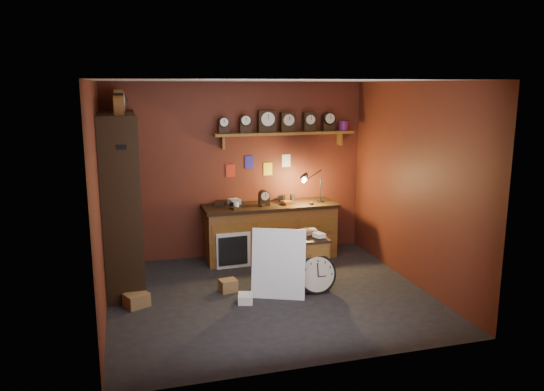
{
  "coord_description": "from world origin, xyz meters",
  "views": [
    {
      "loc": [
        -1.71,
        -6.16,
        2.66
      ],
      "look_at": [
        0.13,
        0.35,
        1.23
      ],
      "focal_mm": 35.0,
      "sensor_mm": 36.0,
      "label": 1
    }
  ],
  "objects": [
    {
      "name": "floor_box_c",
      "position": [
        -0.48,
        0.28,
        0.08
      ],
      "size": [
        0.24,
        0.21,
        0.16
      ],
      "primitive_type": "cube",
      "rotation": [
        0.0,
        0.0,
        0.17
      ],
      "color": "olive",
      "rests_on": "ground"
    },
    {
      "name": "floor_box_b",
      "position": [
        -0.35,
        -0.13,
        0.05
      ],
      "size": [
        0.23,
        0.25,
        0.11
      ],
      "primitive_type": "cube",
      "rotation": [
        0.0,
        0.0,
        -0.26
      ],
      "color": "white",
      "rests_on": "ground"
    },
    {
      "name": "big_round_clock",
      "position": [
        0.61,
        -0.08,
        0.25
      ],
      "size": [
        0.52,
        0.17,
        0.52
      ],
      "color": "black",
      "rests_on": "ground"
    },
    {
      "name": "room_shell",
      "position": [
        0.04,
        0.11,
        1.72
      ],
      "size": [
        4.02,
        3.62,
        2.71
      ],
      "color": "#562214",
      "rests_on": "ground"
    },
    {
      "name": "mini_fridge",
      "position": [
        -0.24,
        1.39,
        0.27
      ],
      "size": [
        0.54,
        0.56,
        0.53
      ],
      "rotation": [
        0.0,
        0.0,
        0.05
      ],
      "color": "silver",
      "rests_on": "ground"
    },
    {
      "name": "low_cabinet",
      "position": [
        0.52,
        0.18,
        0.38
      ],
      "size": [
        0.6,
        0.51,
        0.77
      ],
      "rotation": [
        0.0,
        0.0,
        0.01
      ],
      "color": "brown",
      "rests_on": "ground"
    },
    {
      "name": "workbench",
      "position": [
        0.43,
        1.47,
        0.47
      ],
      "size": [
        2.06,
        0.66,
        1.36
      ],
      "color": "brown",
      "rests_on": "ground"
    },
    {
      "name": "floor_box_a",
      "position": [
        -1.65,
        0.11,
        0.08
      ],
      "size": [
        0.34,
        0.32,
        0.17
      ],
      "primitive_type": "cube",
      "rotation": [
        0.0,
        0.0,
        0.45
      ],
      "color": "olive",
      "rests_on": "ground"
    },
    {
      "name": "shelving_unit",
      "position": [
        -1.79,
        0.98,
        1.25
      ],
      "size": [
        0.47,
        1.6,
        2.58
      ],
      "color": "black",
      "rests_on": "ground"
    },
    {
      "name": "white_panel",
      "position": [
        0.1,
        -0.06,
        0.0
      ],
      "size": [
        0.7,
        0.44,
        0.9
      ],
      "primitive_type": "cube",
      "rotation": [
        -0.17,
        0.0,
        -0.41
      ],
      "color": "silver",
      "rests_on": "ground"
    },
    {
      "name": "floor",
      "position": [
        0.0,
        0.0,
        0.0
      ],
      "size": [
        4.0,
        4.0,
        0.0
      ],
      "primitive_type": "plane",
      "color": "black",
      "rests_on": "ground"
    }
  ]
}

